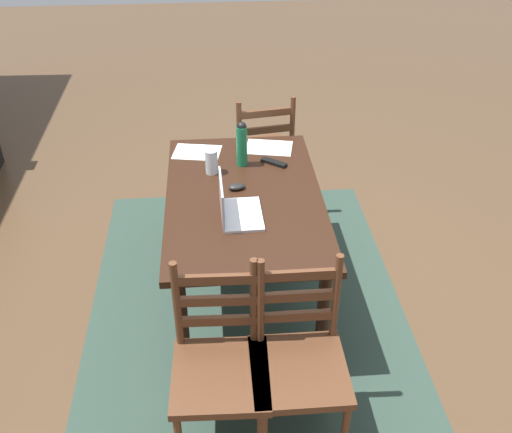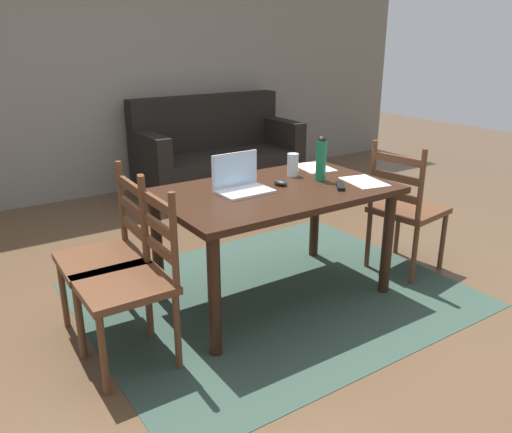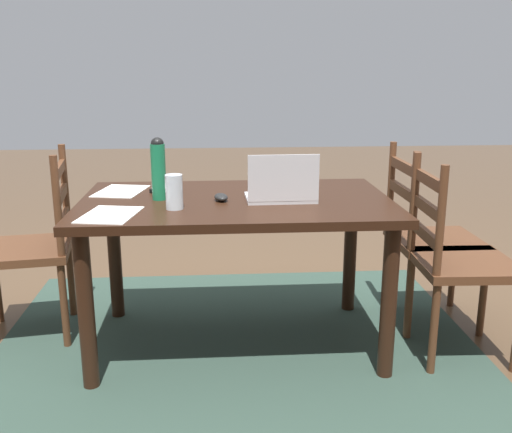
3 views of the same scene
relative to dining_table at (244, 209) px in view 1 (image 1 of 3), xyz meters
name	(u,v)px [view 1 (image 1 of 3)]	position (x,y,z in m)	size (l,w,h in m)	color
ground_plane	(245,292)	(0.00, 0.00, -0.64)	(14.00, 14.00, 0.00)	brown
area_rug	(245,292)	(0.00, 0.00, -0.64)	(2.36, 1.93, 0.01)	#2D4238
dining_table	(244,209)	(0.00, 0.00, 0.00)	(1.45, 0.89, 0.74)	black
chair_left_near	(298,362)	(-1.01, -0.18, -0.18)	(0.44, 0.44, 0.95)	#56331E
chair_left_far	(221,367)	(-1.01, 0.18, -0.18)	(0.46, 0.46, 0.95)	#56331E
chair_right_near	(260,153)	(1.01, -0.18, -0.18)	(0.50, 0.50, 0.95)	#56331E
laptop	(233,207)	(-0.21, 0.07, 0.16)	(0.32, 0.23, 0.23)	silver
water_bottle	(242,143)	(0.36, -0.01, 0.25)	(0.07, 0.07, 0.29)	#197247
drinking_glass	(211,162)	(0.27, 0.18, 0.17)	(0.08, 0.08, 0.15)	silver
computer_mouse	(237,187)	(0.07, 0.04, 0.11)	(0.06, 0.10, 0.03)	black
tv_remote	(274,162)	(0.35, -0.21, 0.11)	(0.04, 0.17, 0.02)	black
paper_stack_left	(269,148)	(0.56, -0.20, 0.10)	(0.21, 0.30, 0.00)	white
paper_stack_right	(197,152)	(0.54, 0.27, 0.10)	(0.21, 0.30, 0.00)	white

